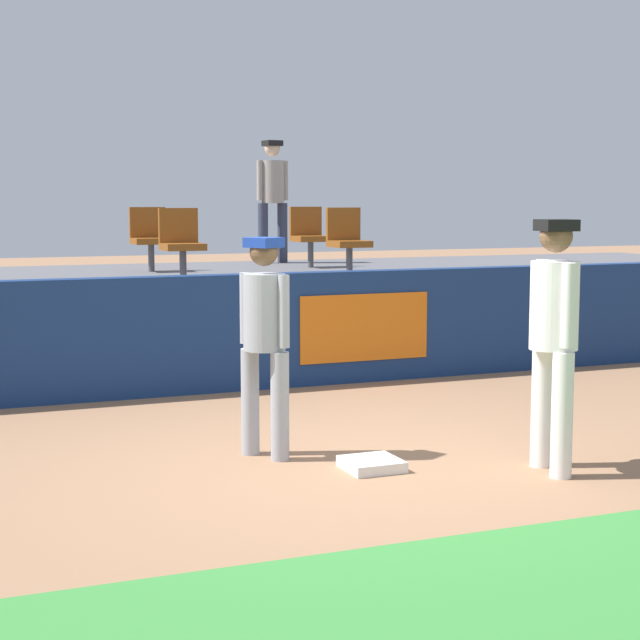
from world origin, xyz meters
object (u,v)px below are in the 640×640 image
(player_fielder_home, at_px, (554,327))
(seat_front_right, at_px, (347,238))
(spectator_hooded, at_px, (273,192))
(seat_back_center, at_px, (150,235))
(first_base, at_px, (372,464))
(seat_front_center, at_px, (181,240))
(player_runner_visitor, at_px, (264,331))
(seat_back_right, at_px, (309,233))

(player_fielder_home, height_order, seat_front_right, seat_front_right)
(spectator_hooded, bearing_deg, seat_back_center, 21.85)
(spectator_hooded, bearing_deg, player_fielder_home, 77.69)
(spectator_hooded, bearing_deg, first_base, 68.93)
(player_fielder_home, bearing_deg, seat_front_center, -157.78)
(player_runner_visitor, xyz_separation_m, spectator_hooded, (2.65, 7.19, 1.11))
(player_fielder_home, xyz_separation_m, spectator_hooded, (0.86, 8.38, 1.03))
(player_fielder_home, height_order, seat_back_center, seat_back_center)
(seat_back_right, bearing_deg, spectator_hooded, 96.15)
(player_runner_visitor, relative_size, seat_front_right, 2.01)
(first_base, xyz_separation_m, spectator_hooded, (2.05, 7.84, 2.05))
(player_fielder_home, distance_m, seat_back_right, 7.32)
(seat_back_right, distance_m, seat_front_right, 1.81)
(player_fielder_home, relative_size, spectator_hooded, 1.02)
(first_base, relative_size, player_fielder_home, 0.22)
(seat_back_center, bearing_deg, seat_front_right, -41.51)
(seat_back_right, xyz_separation_m, seat_front_right, (-0.21, -1.80, -0.00))
(seat_front_right, bearing_deg, seat_back_right, 83.32)
(player_fielder_home, bearing_deg, first_base, -105.70)
(seat_front_center, bearing_deg, seat_back_center, 88.38)
(seat_front_center, bearing_deg, seat_back_right, 38.10)
(seat_front_right, relative_size, spectator_hooded, 0.47)
(seat_front_right, xyz_separation_m, spectator_hooded, (0.09, 2.94, 0.58))
(player_runner_visitor, xyz_separation_m, seat_back_center, (0.52, 6.05, 0.53))
(seat_back_right, relative_size, seat_front_right, 1.00)
(player_runner_visitor, height_order, seat_back_center, seat_back_center)
(first_base, height_order, seat_front_center, seat_front_center)
(player_fielder_home, height_order, seat_back_right, seat_back_right)
(seat_back_right, bearing_deg, first_base, -107.95)
(first_base, distance_m, seat_back_center, 6.86)
(player_fielder_home, height_order, player_runner_visitor, player_fielder_home)
(seat_front_center, relative_size, seat_back_right, 1.00)
(player_runner_visitor, height_order, seat_back_right, seat_back_right)
(player_fielder_home, height_order, spectator_hooded, spectator_hooded)
(spectator_hooded, bearing_deg, seat_front_right, 81.86)
(player_runner_visitor, xyz_separation_m, seat_front_center, (0.47, 4.25, 0.53))
(first_base, bearing_deg, player_fielder_home, -24.38)
(first_base, xyz_separation_m, player_fielder_home, (1.19, -0.54, 1.02))
(player_runner_visitor, height_order, seat_front_right, seat_front_right)
(first_base, distance_m, seat_back_right, 7.20)
(seat_front_center, xyz_separation_m, seat_back_right, (2.30, 1.80, 0.00))
(player_fielder_home, relative_size, seat_front_center, 2.18)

